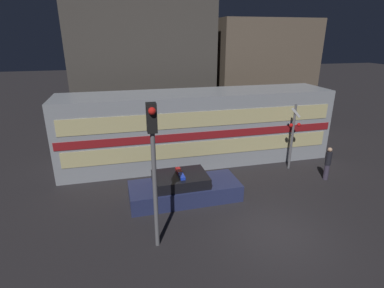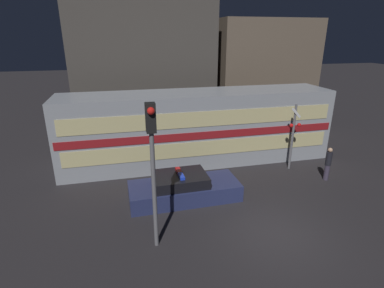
{
  "view_description": "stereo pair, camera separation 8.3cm",
  "coord_description": "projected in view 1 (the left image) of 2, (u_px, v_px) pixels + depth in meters",
  "views": [
    {
      "loc": [
        -5.11,
        -8.23,
        6.86
      ],
      "look_at": [
        -1.79,
        5.28,
        1.79
      ],
      "focal_mm": 28.0,
      "sensor_mm": 36.0,
      "label": 1
    },
    {
      "loc": [
        -5.03,
        -8.25,
        6.86
      ],
      "look_at": [
        -1.79,
        5.28,
        1.79
      ],
      "focal_mm": 28.0,
      "sensor_mm": 36.0,
      "label": 2
    }
  ],
  "objects": [
    {
      "name": "traffic_light_corner",
      "position": [
        153.0,
        156.0,
        9.26
      ],
      "size": [
        0.3,
        0.46,
        5.01
      ],
      "color": "slate",
      "rests_on": "ground_plane"
    },
    {
      "name": "train",
      "position": [
        198.0,
        127.0,
        16.78
      ],
      "size": [
        14.94,
        2.93,
        3.99
      ],
      "color": "#999EA5",
      "rests_on": "ground_plane"
    },
    {
      "name": "police_car",
      "position": [
        184.0,
        189.0,
        13.2
      ],
      "size": [
        4.86,
        1.98,
        1.31
      ],
      "rotation": [
        0.0,
        0.0,
        0.02
      ],
      "color": "navy",
      "rests_on": "ground_plane"
    },
    {
      "name": "building_left",
      "position": [
        143.0,
        70.0,
        21.04
      ],
      "size": [
        9.4,
        4.68,
        9.12
      ],
      "color": "#47423D",
      "rests_on": "ground_plane"
    },
    {
      "name": "building_center",
      "position": [
        256.0,
        72.0,
        24.34
      ],
      "size": [
        7.51,
        5.94,
        8.02
      ],
      "color": "brown",
      "rests_on": "ground_plane"
    },
    {
      "name": "ground_plane",
      "position": [
        273.0,
        233.0,
        11.01
      ],
      "size": [
        120.0,
        120.0,
        0.0
      ],
      "primitive_type": "plane",
      "color": "#262326"
    },
    {
      "name": "crossing_signal_near",
      "position": [
        293.0,
        134.0,
        15.69
      ],
      "size": [
        0.65,
        0.28,
        3.57
      ],
      "color": "slate",
      "rests_on": "ground_plane"
    },
    {
      "name": "pedestrian",
      "position": [
        328.0,
        163.0,
        14.86
      ],
      "size": [
        0.29,
        0.29,
        1.71
      ],
      "color": "#3F384C",
      "rests_on": "ground_plane"
    }
  ]
}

